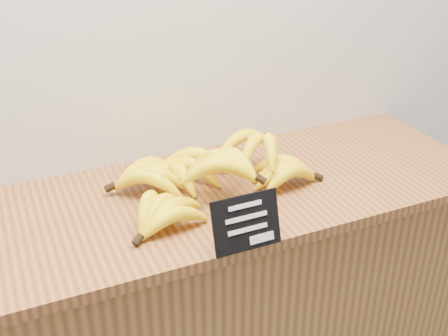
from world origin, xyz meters
TOP-DOWN VIEW (x-y plane):
  - counter at (0.10, 2.75)m, footprint 1.46×0.50m
  - counter_top at (0.10, 2.75)m, footprint 1.50×0.54m
  - chalkboard_sign at (0.06, 2.49)m, footprint 0.16×0.04m
  - banana_pile at (0.08, 2.76)m, footprint 0.56×0.37m

SIDE VIEW (x-z plane):
  - counter at x=0.10m, z-range 0.00..0.90m
  - counter_top at x=0.10m, z-range 0.90..0.93m
  - banana_pile at x=0.08m, z-range 0.92..1.05m
  - chalkboard_sign at x=0.06m, z-range 0.93..1.05m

